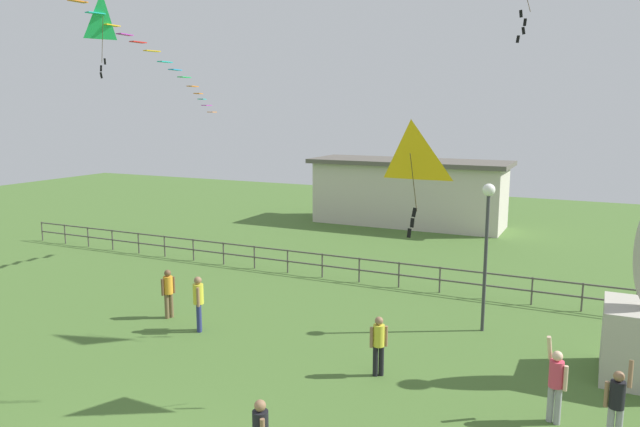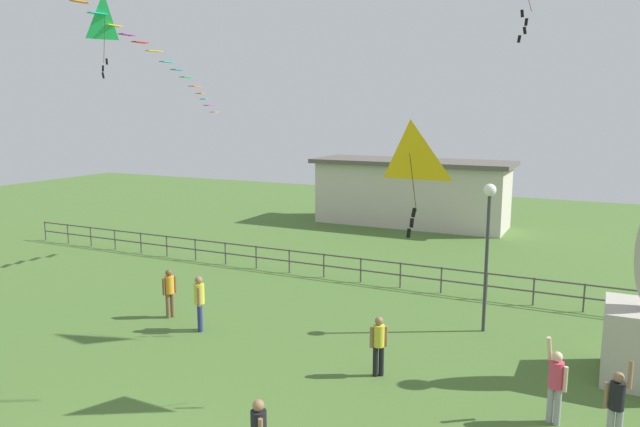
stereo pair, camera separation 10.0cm
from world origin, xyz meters
name	(u,v)px [view 2 (the right image)]	position (x,y,z in m)	size (l,w,h in m)	color
lamppost	(488,225)	(4.08, 10.89, 3.18)	(0.36, 0.36, 4.36)	#38383D
person_0	(617,403)	(7.52, 5.79, 0.89)	(0.46, 0.30, 1.78)	#99999E
person_2	(556,381)	(6.40, 6.18, 0.92)	(0.47, 0.37, 1.84)	#99999E
person_3	(379,342)	(2.35, 6.72, 0.86)	(0.38, 0.31, 1.50)	black
person_5	(199,300)	(-3.42, 7.28, 0.95)	(0.32, 0.43, 1.65)	navy
person_6	(170,290)	(-4.96, 7.80, 0.89)	(0.29, 0.44, 1.55)	brown
kite_2	(105,18)	(-7.72, 8.52, 9.28)	(0.87, 0.92, 2.63)	#1EB759
kite_5	(410,156)	(3.42, 5.41, 5.49)	(1.10, 0.82, 2.43)	yellow
streamer_kite	(96,5)	(-8.11, 8.55, 9.71)	(1.16, 8.47, 4.29)	orange
waterfront_railing	(379,268)	(-0.32, 14.00, 0.63)	(36.05, 0.06, 0.95)	#4C4742
pavilion_building	(411,192)	(-2.88, 26.00, 1.87)	(11.06, 3.93, 3.68)	beige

